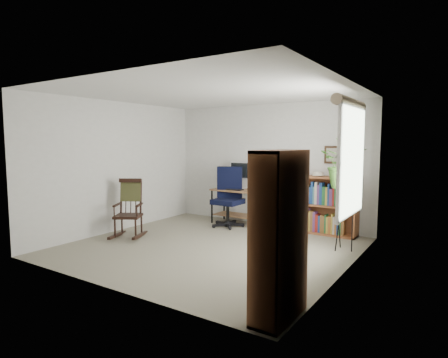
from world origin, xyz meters
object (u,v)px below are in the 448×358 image
Objects in this scene: desk at (236,206)px; tall_bookshelf at (279,236)px; rocking_chair at (128,208)px; office_chair at (228,197)px; low_bookshelf at (329,206)px.

tall_bookshelf is at bearing -53.21° from desk.
tall_bookshelf reaches higher than rocking_chair.
office_chair is 0.75× the size of tall_bookshelf.
low_bookshelf is at bearing 100.06° from tall_bookshelf.
rocking_chair is 0.99× the size of low_bookshelf.
rocking_chair is 3.73m from tall_bookshelf.
desk is at bearing 126.79° from tall_bookshelf.
office_chair is at bearing -166.24° from low_bookshelf.
rocking_chair is at bearing -143.86° from low_bookshelf.
rocking_chair is (-1.01, -1.64, -0.08)m from office_chair.
tall_bookshelf is (2.47, -3.30, 0.44)m from desk.
low_bookshelf reaches higher than desk.
office_chair is 1.93m from rocking_chair.
office_chair is at bearing -89.31° from desk.
tall_bookshelf is at bearing -73.40° from office_chair.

